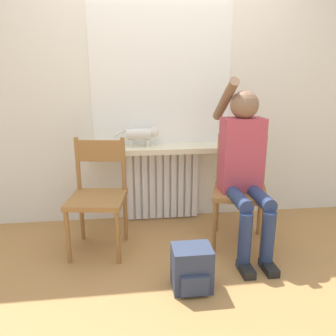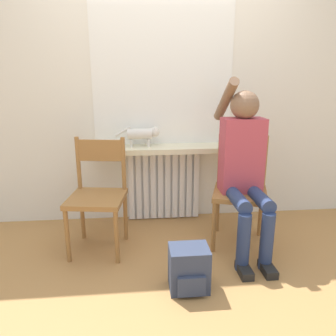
{
  "view_description": "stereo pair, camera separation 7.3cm",
  "coord_description": "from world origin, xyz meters",
  "px_view_note": "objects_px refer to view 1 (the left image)",
  "views": [
    {
      "loc": [
        -0.33,
        -1.97,
        1.42
      ],
      "look_at": [
        0.0,
        0.7,
        0.66
      ],
      "focal_mm": 35.0,
      "sensor_mm": 36.0,
      "label": 1
    },
    {
      "loc": [
        -0.26,
        -1.98,
        1.42
      ],
      "look_at": [
        0.0,
        0.7,
        0.66
      ],
      "focal_mm": 35.0,
      "sensor_mm": 36.0,
      "label": 2
    }
  ],
  "objects_px": {
    "person": "(245,162)",
    "backpack": "(192,268)",
    "chair_right": "(240,188)",
    "cat": "(142,134)",
    "chair_left": "(98,194)"
  },
  "relations": [
    {
      "from": "cat",
      "to": "chair_right",
      "type": "bearing_deg",
      "value": -30.2
    },
    {
      "from": "chair_left",
      "to": "backpack",
      "type": "bearing_deg",
      "value": -35.31
    },
    {
      "from": "backpack",
      "to": "cat",
      "type": "bearing_deg",
      "value": 103.86
    },
    {
      "from": "chair_left",
      "to": "cat",
      "type": "xyz_separation_m",
      "value": [
        0.39,
        0.47,
        0.41
      ]
    },
    {
      "from": "chair_left",
      "to": "backpack",
      "type": "relative_size",
      "value": 3.01
    },
    {
      "from": "chair_right",
      "to": "person",
      "type": "xyz_separation_m",
      "value": [
        -0.01,
        -0.1,
        0.26
      ]
    },
    {
      "from": "backpack",
      "to": "chair_left",
      "type": "bearing_deg",
      "value": 136.12
    },
    {
      "from": "chair_left",
      "to": "cat",
      "type": "relative_size",
      "value": 2.22
    },
    {
      "from": "chair_left",
      "to": "person",
      "type": "relative_size",
      "value": 0.66
    },
    {
      "from": "chair_right",
      "to": "cat",
      "type": "height_order",
      "value": "cat"
    },
    {
      "from": "person",
      "to": "backpack",
      "type": "distance_m",
      "value": 0.96
    },
    {
      "from": "chair_left",
      "to": "chair_right",
      "type": "xyz_separation_m",
      "value": [
        1.2,
        -0.0,
        0.0
      ]
    },
    {
      "from": "cat",
      "to": "chair_left",
      "type": "bearing_deg",
      "value": -129.49
    },
    {
      "from": "chair_right",
      "to": "cat",
      "type": "relative_size",
      "value": 2.22
    },
    {
      "from": "person",
      "to": "backpack",
      "type": "relative_size",
      "value": 4.58
    }
  ]
}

